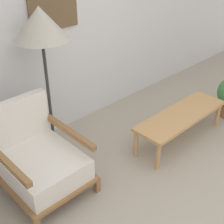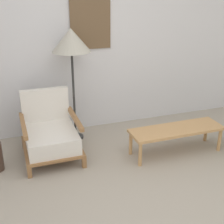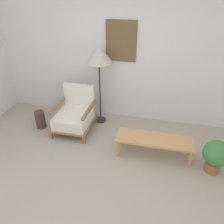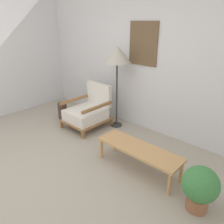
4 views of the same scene
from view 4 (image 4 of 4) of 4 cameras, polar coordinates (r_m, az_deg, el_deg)
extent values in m
plane|color=#A89E8E|center=(3.10, -17.83, -16.59)|extent=(14.00, 14.00, 0.00)
cube|color=silver|center=(3.96, 8.55, 14.37)|extent=(8.00, 0.06, 2.70)
cube|color=brown|center=(3.91, 8.14, 17.24)|extent=(0.56, 0.02, 0.72)
cube|color=olive|center=(4.31, -13.03, -3.20)|extent=(0.05, 0.05, 0.13)
cube|color=olive|center=(3.86, -7.56, -6.04)|extent=(0.05, 0.05, 0.13)
cube|color=olive|center=(4.72, -5.80, -0.40)|extent=(0.05, 0.05, 0.13)
cube|color=olive|center=(4.30, -0.13, -2.64)|extent=(0.05, 0.05, 0.13)
cube|color=olive|center=(4.25, -6.64, -1.94)|extent=(0.68, 0.78, 0.03)
cube|color=white|center=(4.19, -6.91, -0.58)|extent=(0.60, 0.68, 0.20)
cube|color=white|center=(4.31, -3.39, 4.72)|extent=(0.60, 0.08, 0.43)
cube|color=olive|center=(4.35, -9.55, 3.27)|extent=(0.05, 0.72, 0.05)
cube|color=olive|center=(3.90, -3.83, 1.26)|extent=(0.05, 0.72, 0.05)
cylinder|color=#2D2D2D|center=(4.32, 1.18, -3.35)|extent=(0.22, 0.22, 0.03)
cylinder|color=#2D2D2D|center=(4.09, 1.24, 4.40)|extent=(0.03, 0.03, 1.20)
cone|color=#B2AD9E|center=(3.92, 1.34, 14.85)|extent=(0.50, 0.50, 0.29)
cube|color=tan|center=(2.99, 6.93, -9.47)|extent=(1.20, 0.38, 0.04)
cylinder|color=tan|center=(3.29, -2.80, -9.54)|extent=(0.04, 0.04, 0.31)
cylinder|color=tan|center=(2.76, 14.75, -17.68)|extent=(0.04, 0.04, 0.31)
cylinder|color=tan|center=(3.47, 0.69, -7.63)|extent=(0.04, 0.04, 0.31)
cylinder|color=tan|center=(2.97, 17.58, -14.68)|extent=(0.04, 0.04, 0.31)
cylinder|color=#473328|center=(4.69, -12.79, 0.40)|extent=(0.19, 0.19, 0.34)
cylinder|color=#935B3D|center=(2.73, 21.29, -21.15)|extent=(0.23, 0.23, 0.17)
sphere|color=#3D7F42|center=(2.57, 22.10, -17.07)|extent=(0.39, 0.39, 0.39)
camera|label=1|loc=(4.02, -43.07, 19.90)|focal=50.00mm
camera|label=2|loc=(3.52, -66.32, 11.68)|focal=50.00mm
camera|label=3|loc=(1.71, -82.43, 22.97)|focal=35.00mm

